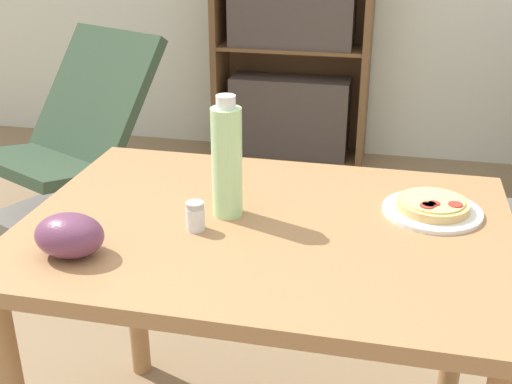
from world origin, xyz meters
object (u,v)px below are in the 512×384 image
at_px(grape_bunch, 69,235).
at_px(bookshelf, 291,58).
at_px(lounge_chair_near, 73,170).
at_px(salt_shaker, 195,216).
at_px(pizza_on_plate, 432,207).
at_px(drink_bottle, 227,160).

height_order(grape_bunch, bookshelf, bookshelf).
bearing_deg(lounge_chair_near, salt_shaker, -26.70).
bearing_deg(grape_bunch, pizza_on_plate, 26.41).
relative_size(drink_bottle, salt_shaker, 4.26).
distance_m(pizza_on_plate, salt_shaker, 0.54).
bearing_deg(salt_shaker, drink_bottle, 62.02).
bearing_deg(grape_bunch, drink_bottle, 43.81).
height_order(salt_shaker, bookshelf, bookshelf).
bearing_deg(bookshelf, pizza_on_plate, -72.52).
xyz_separation_m(salt_shaker, bookshelf, (-0.20, 2.43, -0.18)).
bearing_deg(bookshelf, grape_bunch, -90.25).
bearing_deg(drink_bottle, bookshelf, 96.06).
relative_size(grape_bunch, drink_bottle, 0.51).
bearing_deg(bookshelf, salt_shaker, -85.29).
xyz_separation_m(grape_bunch, bookshelf, (0.01, 2.59, -0.19)).
height_order(salt_shaker, lounge_chair_near, lounge_chair_near).
bearing_deg(bookshelf, lounge_chair_near, -125.83).
distance_m(grape_bunch, bookshelf, 2.59).
xyz_separation_m(grape_bunch, salt_shaker, (0.21, 0.16, -0.01)).
distance_m(drink_bottle, salt_shaker, 0.14).
distance_m(grape_bunch, lounge_chair_near, 1.74).
bearing_deg(grape_bunch, bookshelf, 89.75).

